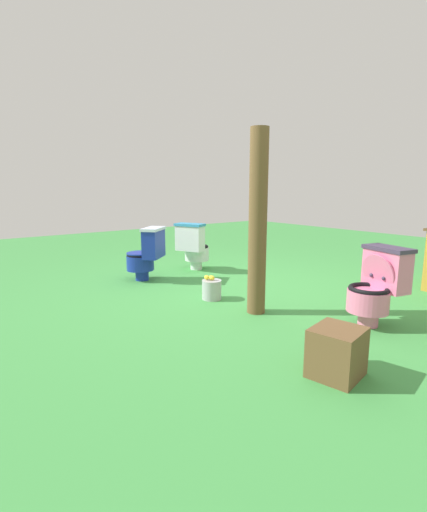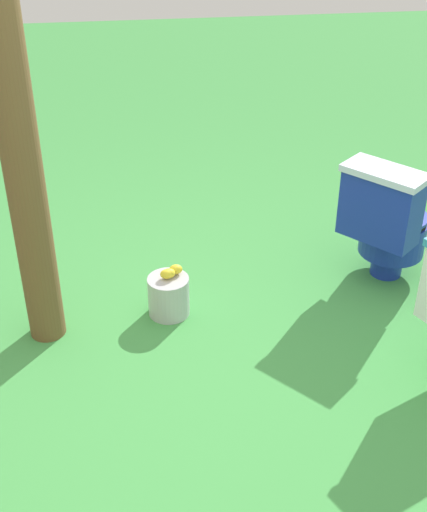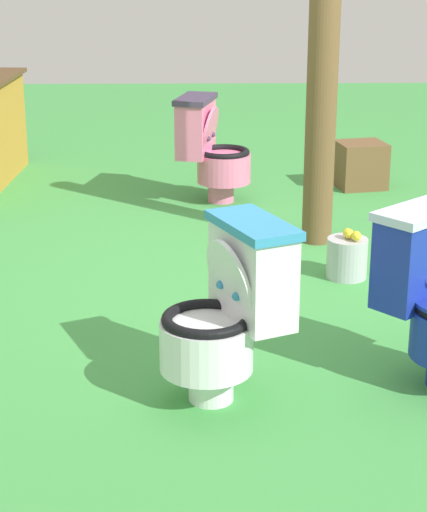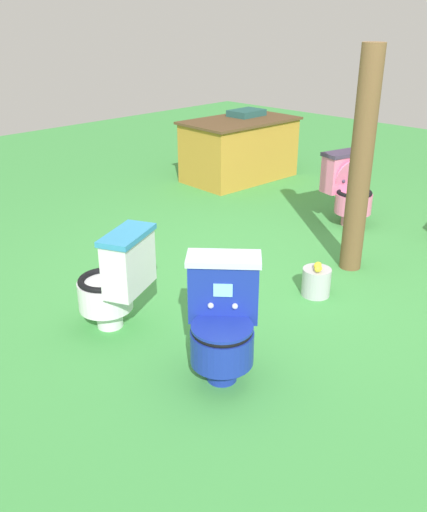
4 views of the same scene
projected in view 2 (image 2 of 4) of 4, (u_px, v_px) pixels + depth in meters
The scene contains 4 objects.
ground at pixel (185, 368), 3.37m from camera, with size 14.00×14.00×0.00m, color #429947.
toilet_blue at pixel (388, 222), 3.85m from camera, with size 0.63×0.63×0.73m.
wooden_post at pixel (24, 173), 3.13m from camera, with size 0.18×0.18×1.81m, color brown.
lemon_bucket at pixel (169, 295), 3.69m from camera, with size 0.22×0.22×0.28m.
Camera 2 is at (0.20, 2.57, 2.25)m, focal length 48.97 mm.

